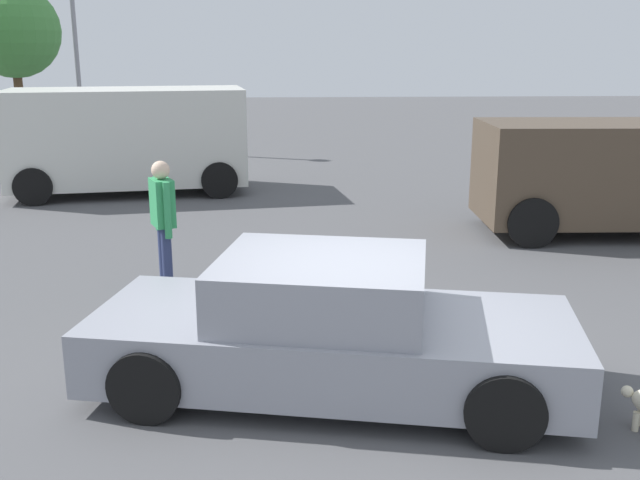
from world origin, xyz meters
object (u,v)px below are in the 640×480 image
object	(u,v)px
van_white	(128,137)
sedan_foreground	(330,330)
pedestrian	(163,214)
suv_dark	(622,173)

from	to	relation	value
van_white	sedan_foreground	bearing A→B (deg)	102.53
sedan_foreground	pedestrian	bearing A→B (deg)	134.49
suv_dark	sedan_foreground	bearing A→B (deg)	48.89
sedan_foreground	van_white	world-z (taller)	van_white
sedan_foreground	pedestrian	world-z (taller)	pedestrian
van_white	pedestrian	bearing A→B (deg)	96.34
sedan_foreground	van_white	size ratio (longest dim) A/B	0.90
van_white	suv_dark	distance (m)	9.81
suv_dark	pedestrian	distance (m)	7.67
van_white	suv_dark	bearing A→B (deg)	147.47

